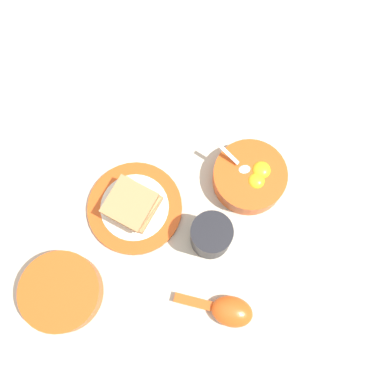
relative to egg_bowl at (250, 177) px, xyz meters
The scene contains 7 objects.
ground_plane 0.19m from the egg_bowl, 29.70° to the left, with size 3.00×3.00×0.00m, color beige.
egg_bowl is the anchor object (origin of this frame).
toast_plate 0.23m from the egg_bowl, ahead, with size 0.18×0.18×0.01m.
toast_sandwich 0.23m from the egg_bowl, ahead, with size 0.12×0.11×0.04m.
soup_spoon 0.25m from the egg_bowl, 68.34° to the left, with size 0.14×0.09×0.03m.
congee_bowl 0.40m from the egg_bowl, 21.14° to the left, with size 0.14×0.14×0.04m.
drinking_cup 0.14m from the egg_bowl, 46.17° to the left, with size 0.07×0.07×0.09m.
Camera 1 is at (-0.01, 0.13, 0.84)m, focal length 42.00 mm.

